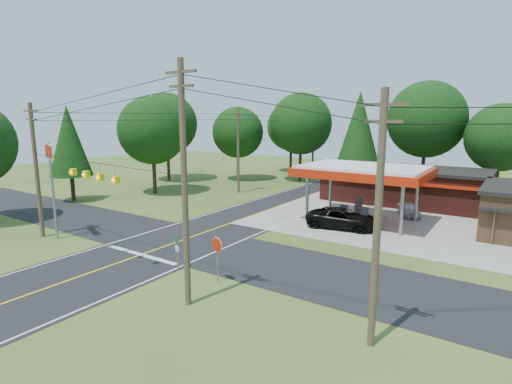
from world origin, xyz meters
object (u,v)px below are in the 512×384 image
Objects in this scene: gas_canopy at (363,173)px; suv_car at (342,219)px; big_stop_sign at (51,167)px; octagonal_stop_sign at (217,248)px; sedan_car at (409,209)px.

gas_canopy is 4.61m from suv_car.
octagonal_stop_sign is at bearing 2.21° from big_stop_sign.
suv_car is at bearing 83.95° from octagonal_stop_sign.
sedan_car is (3.00, 4.33, -3.65)m from gas_canopy.
big_stop_sign is 15.40m from octagonal_stop_sign.
gas_canopy is 17.44m from octagonal_stop_sign.
suv_car is 8.12m from sedan_car.
big_stop_sign is at bearing -177.79° from octagonal_stop_sign.
big_stop_sign reaches higher than sedan_car.
suv_car is at bearing -143.98° from sedan_car.
gas_canopy reaches higher than sedan_car.
sedan_car is 30.16m from big_stop_sign.
suv_car is 14.29m from octagonal_stop_sign.
octagonal_stop_sign reaches higher than suv_car.
sedan_car is (3.50, 7.33, -0.19)m from suv_car.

